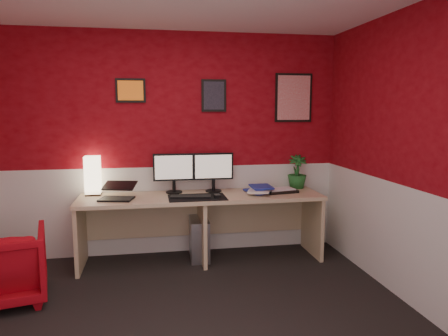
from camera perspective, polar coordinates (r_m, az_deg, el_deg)
ground at (r=3.39m, az=-6.94°, el=-21.13°), size 4.00×3.50×0.01m
wall_back at (r=4.73m, az=-8.35°, el=3.14°), size 4.00×0.01×2.50m
wall_front at (r=1.28m, az=-3.60°, el=-10.29°), size 4.00×0.01×2.50m
wall_right at (r=3.67m, az=25.66°, el=1.01°), size 0.01×3.50×2.50m
wainscot_back at (r=4.84m, az=-8.17°, el=-5.73°), size 4.00×0.01×1.00m
wainscot_right at (r=3.82m, az=24.89°, el=-10.23°), size 0.01×3.50×1.00m
desk at (r=4.58m, az=-3.04°, el=-8.23°), size 2.60×0.65×0.73m
shoji_lamp at (r=4.69m, az=-17.55°, el=-1.13°), size 0.16×0.16×0.40m
laptop at (r=4.38m, az=-14.58°, el=-2.84°), size 0.38×0.30×0.22m
monitor_left at (r=4.60m, az=-6.92°, el=0.15°), size 0.45×0.06×0.58m
monitor_right at (r=4.64m, az=-1.46°, el=0.27°), size 0.45×0.06×0.58m
desk_mat at (r=4.37m, az=-3.70°, el=-4.05°), size 0.60×0.38×0.01m
keyboard at (r=4.36m, az=-4.59°, el=-3.91°), size 0.44×0.20×0.02m
mouse at (r=4.36m, az=-0.95°, el=-3.83°), size 0.06×0.10×0.03m
book_bottom at (r=4.58m, az=3.47°, el=-3.35°), size 0.30×0.35×0.03m
book_middle at (r=4.56m, az=3.44°, el=-3.05°), size 0.33×0.38×0.02m
book_top at (r=4.59m, az=3.79°, el=-2.69°), size 0.22×0.30×0.03m
zen_tray at (r=4.69m, az=7.67°, el=-3.11°), size 0.39×0.31×0.03m
potted_plant at (r=4.93m, az=10.00°, el=-0.51°), size 0.24×0.24×0.39m
pc_tower at (r=4.70m, az=-3.44°, el=-9.59°), size 0.21×0.45×0.45m
armchair at (r=4.12m, az=-28.05°, el=-11.82°), size 0.82×0.83×0.63m
art_left at (r=4.70m, az=-12.69°, el=10.33°), size 0.32×0.02×0.26m
art_center at (r=4.75m, az=-1.41°, el=9.90°), size 0.28×0.02×0.36m
art_right at (r=4.97m, az=9.51°, el=9.48°), size 0.44×0.02×0.56m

